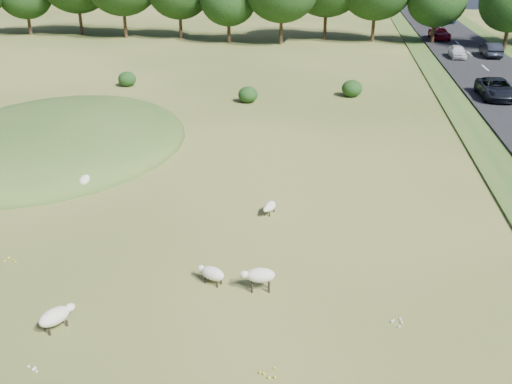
% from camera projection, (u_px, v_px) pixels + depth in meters
% --- Properties ---
extents(ground, '(160.00, 160.00, 0.00)m').
position_uv_depth(ground, '(261.00, 117.00, 41.89)').
color(ground, '#3E5019').
rests_on(ground, ground).
extents(mound, '(16.00, 20.00, 4.00)m').
position_uv_depth(mound, '(57.00, 144.00, 36.24)').
color(mound, '#33561E').
rests_on(mound, ground).
extents(road, '(8.00, 150.00, 0.25)m').
position_uv_depth(road, '(511.00, 93.00, 48.22)').
color(road, black).
rests_on(road, ground).
extents(shrubs, '(21.44, 5.64, 1.39)m').
position_uv_depth(shrubs, '(248.00, 87.00, 47.73)').
color(shrubs, black).
rests_on(shrubs, ground).
extents(sheep_0, '(1.24, 0.89, 0.69)m').
position_uv_depth(sheep_0, '(212.00, 273.00, 21.19)').
color(sheep_0, beige).
rests_on(sheep_0, ground).
extents(sheep_1, '(0.70, 1.11, 0.61)m').
position_uv_depth(sheep_1, '(269.00, 207.00, 26.67)').
color(sheep_1, beige).
rests_on(sheep_1, ground).
extents(sheep_2, '(1.33, 0.72, 0.93)m').
position_uv_depth(sheep_2, '(259.00, 275.00, 20.65)').
color(sheep_2, beige).
rests_on(sheep_2, ground).
extents(sheep_4, '(0.53, 1.15, 0.83)m').
position_uv_depth(sheep_4, '(85.00, 180.00, 29.20)').
color(sheep_4, beige).
rests_on(sheep_4, ground).
extents(sheep_5, '(1.07, 1.34, 0.77)m').
position_uv_depth(sheep_5, '(55.00, 316.00, 18.67)').
color(sheep_5, beige).
rests_on(sheep_5, ground).
extents(car_1, '(2.37, 5.13, 1.43)m').
position_uv_depth(car_1, '(440.00, 34.00, 74.15)').
color(car_1, maroon).
rests_on(car_1, road).
extents(car_3, '(2.51, 5.45, 1.51)m').
position_uv_depth(car_3, '(496.00, 88.00, 45.82)').
color(car_3, black).
rests_on(car_3, road).
extents(car_4, '(1.63, 4.68, 1.54)m').
position_uv_depth(car_4, '(491.00, 49.00, 62.69)').
color(car_4, black).
rests_on(car_4, road).
extents(car_5, '(1.58, 3.92, 1.34)m').
position_uv_depth(car_5, '(457.00, 51.00, 62.07)').
color(car_5, white).
rests_on(car_5, road).
extents(car_7, '(1.99, 4.91, 1.42)m').
position_uv_depth(car_7, '(448.00, 18.00, 90.08)').
color(car_7, navy).
rests_on(car_7, road).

